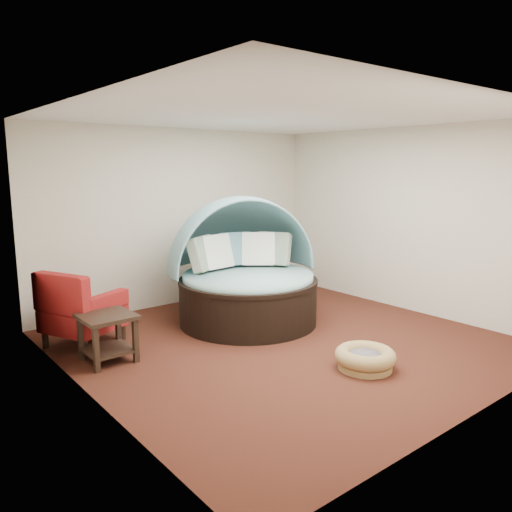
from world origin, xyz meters
TOP-DOWN VIEW (x-y plane):
  - floor at (0.00, 0.00)m, footprint 5.00×5.00m
  - wall_back at (0.00, 2.50)m, footprint 5.00×0.00m
  - wall_front at (0.00, -2.50)m, footprint 5.00×0.00m
  - wall_left at (-2.50, 0.00)m, footprint 0.00×5.00m
  - wall_right at (2.50, 0.00)m, footprint 0.00×5.00m
  - ceiling at (0.00, 0.00)m, footprint 5.00×5.00m
  - canopy_daybed at (0.17, 1.03)m, footprint 2.47×2.43m
  - pet_basket at (0.11, -1.21)m, footprint 0.79×0.79m
  - red_armchair at (-2.06, 1.50)m, footprint 1.08×1.08m
  - side_table at (-2.00, 0.78)m, footprint 0.58×0.58m

SIDE VIEW (x-z plane):
  - floor at x=0.00m, z-range 0.00..0.00m
  - pet_basket at x=0.11m, z-range 0.00..0.24m
  - side_table at x=-2.00m, z-range 0.08..0.63m
  - red_armchair at x=-2.06m, z-range -0.04..0.92m
  - canopy_daybed at x=0.17m, z-range -0.07..1.74m
  - wall_back at x=0.00m, z-range -1.10..3.90m
  - wall_front at x=0.00m, z-range -1.10..3.90m
  - wall_left at x=-2.50m, z-range -1.10..3.90m
  - wall_right at x=2.50m, z-range -1.10..3.90m
  - ceiling at x=0.00m, z-range 2.80..2.80m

